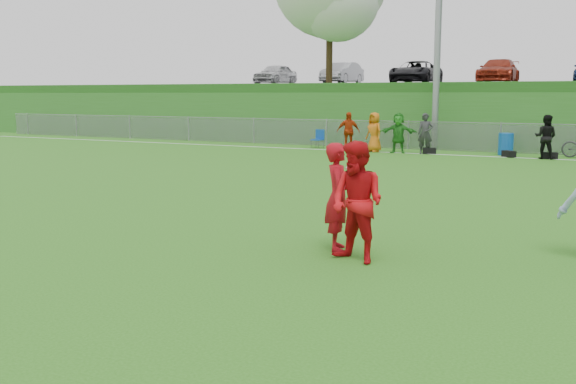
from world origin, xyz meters
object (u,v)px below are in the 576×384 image
Objects in this scene: player_red_left at (338,197)px; player_red_center at (357,202)px; frisbee at (354,168)px; recycling_bin at (506,144)px.

player_red_left is 0.96× the size of player_red_center.
recycling_bin is at bearing 90.25° from frisbee.
recycling_bin is at bearing -24.23° from player_red_left.
recycling_bin is (0.10, 18.02, -0.41)m from player_red_left.
player_red_left is 0.53m from frisbee.
player_red_center is 18.61m from recycling_bin.
player_red_left is at bearing 152.20° from player_red_center.
player_red_center is at bearing -88.66° from recycling_bin.
player_red_center is at bearing -65.47° from frisbee.
player_red_center reaches higher than recycling_bin.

